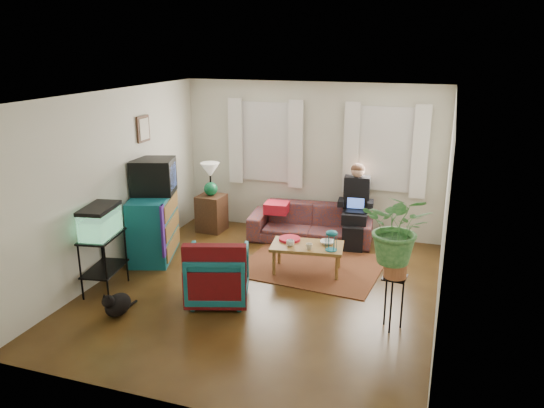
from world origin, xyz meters
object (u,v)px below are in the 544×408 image
(plant_stand, at_px, (393,303))
(coffee_table, at_px, (307,258))
(sofa, at_px, (311,217))
(armchair, at_px, (218,272))
(dresser, at_px, (154,226))
(side_table, at_px, (212,213))
(aquarium_stand, at_px, (104,263))

(plant_stand, bearing_deg, coffee_table, 137.84)
(sofa, bearing_deg, armchair, -108.76)
(dresser, height_order, coffee_table, dresser)
(sofa, distance_m, plant_stand, 3.01)
(armchair, xyz_separation_m, plant_stand, (2.22, -0.02, -0.06))
(side_table, xyz_separation_m, aquarium_stand, (-0.35, -2.63, 0.07))
(sofa, bearing_deg, aquarium_stand, -133.71)
(armchair, distance_m, plant_stand, 2.22)
(aquarium_stand, height_order, coffee_table, aquarium_stand)
(coffee_table, distance_m, plant_stand, 1.83)
(dresser, bearing_deg, sofa, 16.93)
(sofa, height_order, aquarium_stand, sofa)
(sofa, height_order, side_table, sofa)
(side_table, height_order, aquarium_stand, aquarium_stand)
(armchair, bearing_deg, sofa, -120.67)
(side_table, xyz_separation_m, dresser, (-0.34, -1.37, 0.18))
(sofa, bearing_deg, side_table, 177.50)
(sofa, distance_m, armchair, 2.57)
(dresser, relative_size, plant_stand, 1.67)
(aquarium_stand, bearing_deg, dresser, 79.54)
(armchair, bearing_deg, coffee_table, -143.26)
(sofa, relative_size, aquarium_stand, 2.60)
(armchair, height_order, plant_stand, armchair)
(coffee_table, relative_size, plant_stand, 1.55)
(dresser, relative_size, coffee_table, 1.08)
(side_table, height_order, coffee_table, side_table)
(sofa, distance_m, side_table, 1.79)
(sofa, xyz_separation_m, armchair, (-0.58, -2.51, -0.01))
(side_table, height_order, dresser, dresser)
(coffee_table, bearing_deg, armchair, -133.42)
(plant_stand, bearing_deg, side_table, 144.67)
(dresser, height_order, armchair, dresser)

